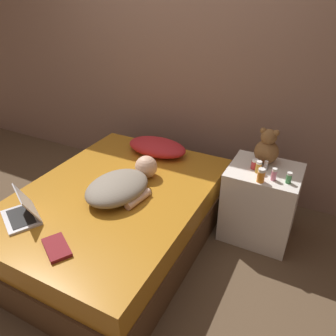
{
  "coord_description": "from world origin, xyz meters",
  "views": [
    {
      "loc": [
        1.34,
        -1.69,
        1.91
      ],
      "look_at": [
        0.35,
        0.23,
        0.66
      ],
      "focal_mm": 35.0,
      "sensor_mm": 36.0,
      "label": 1
    }
  ],
  "objects_px": {
    "person_lying": "(123,184)",
    "book": "(57,248)",
    "laptop": "(23,212)",
    "bottle_amber": "(259,167)",
    "bottle_pink": "(274,174)",
    "bottle_red": "(255,164)",
    "bottle_clear": "(266,166)",
    "teddy_bear": "(267,148)",
    "pillow": "(157,147)",
    "bottle_orange": "(261,175)",
    "bottle_green": "(289,178)"
  },
  "relations": [
    {
      "from": "laptop",
      "to": "book",
      "type": "relative_size",
      "value": 1.39
    },
    {
      "from": "bottle_pink",
      "to": "bottle_green",
      "type": "xyz_separation_m",
      "value": [
        0.1,
        0.01,
        -0.0
      ]
    },
    {
      "from": "bottle_amber",
      "to": "book",
      "type": "distance_m",
      "value": 1.52
    },
    {
      "from": "bottle_pink",
      "to": "bottle_amber",
      "type": "relative_size",
      "value": 1.0
    },
    {
      "from": "person_lying",
      "to": "bottle_pink",
      "type": "height_order",
      "value": "bottle_pink"
    },
    {
      "from": "bottle_clear",
      "to": "bottle_red",
      "type": "xyz_separation_m",
      "value": [
        -0.08,
        -0.02,
        0.0
      ]
    },
    {
      "from": "pillow",
      "to": "bottle_red",
      "type": "relative_size",
      "value": 6.99
    },
    {
      "from": "laptop",
      "to": "bottle_amber",
      "type": "xyz_separation_m",
      "value": [
        1.33,
        1.08,
        0.15
      ]
    },
    {
      "from": "teddy_bear",
      "to": "bottle_amber",
      "type": "distance_m",
      "value": 0.2
    },
    {
      "from": "bottle_amber",
      "to": "book",
      "type": "bearing_deg",
      "value": -126.95
    },
    {
      "from": "bottle_pink",
      "to": "book",
      "type": "height_order",
      "value": "bottle_pink"
    },
    {
      "from": "bottle_green",
      "to": "bottle_orange",
      "type": "bearing_deg",
      "value": -157.51
    },
    {
      "from": "bottle_pink",
      "to": "bottle_clear",
      "type": "distance_m",
      "value": 0.15
    },
    {
      "from": "person_lying",
      "to": "bottle_clear",
      "type": "xyz_separation_m",
      "value": [
        0.93,
        0.58,
        0.11
      ]
    },
    {
      "from": "bottle_pink",
      "to": "pillow",
      "type": "bearing_deg",
      "value": 168.29
    },
    {
      "from": "laptop",
      "to": "teddy_bear",
      "type": "distance_m",
      "value": 1.85
    },
    {
      "from": "bottle_pink",
      "to": "bottle_green",
      "type": "relative_size",
      "value": 1.12
    },
    {
      "from": "person_lying",
      "to": "bottle_green",
      "type": "distance_m",
      "value": 1.22
    },
    {
      "from": "teddy_bear",
      "to": "bottle_orange",
      "type": "relative_size",
      "value": 2.73
    },
    {
      "from": "bottle_orange",
      "to": "book",
      "type": "bearing_deg",
      "value": -131.38
    },
    {
      "from": "pillow",
      "to": "bottle_red",
      "type": "height_order",
      "value": "bottle_red"
    },
    {
      "from": "teddy_bear",
      "to": "bottle_pink",
      "type": "xyz_separation_m",
      "value": [
        0.12,
        -0.24,
        -0.08
      ]
    },
    {
      "from": "bottle_amber",
      "to": "bottle_orange",
      "type": "relative_size",
      "value": 0.89
    },
    {
      "from": "teddy_bear",
      "to": "bottle_clear",
      "type": "height_order",
      "value": "teddy_bear"
    },
    {
      "from": "person_lying",
      "to": "book",
      "type": "height_order",
      "value": "person_lying"
    },
    {
      "from": "book",
      "to": "bottle_pink",
      "type": "bearing_deg",
      "value": 48.08
    },
    {
      "from": "teddy_bear",
      "to": "bottle_pink",
      "type": "relative_size",
      "value": 3.05
    },
    {
      "from": "bottle_pink",
      "to": "book",
      "type": "distance_m",
      "value": 1.56
    },
    {
      "from": "bottle_pink",
      "to": "book",
      "type": "xyz_separation_m",
      "value": [
        -1.04,
        -1.15,
        -0.18
      ]
    },
    {
      "from": "bottle_amber",
      "to": "bottle_clear",
      "type": "xyz_separation_m",
      "value": [
        0.04,
        0.07,
        -0.01
      ]
    },
    {
      "from": "pillow",
      "to": "bottle_clear",
      "type": "bearing_deg",
      "value": -5.87
    },
    {
      "from": "bottle_amber",
      "to": "bottle_red",
      "type": "bearing_deg",
      "value": 133.69
    },
    {
      "from": "bottle_clear",
      "to": "person_lying",
      "type": "bearing_deg",
      "value": -148.0
    },
    {
      "from": "laptop",
      "to": "book",
      "type": "distance_m",
      "value": 0.44
    },
    {
      "from": "bottle_green",
      "to": "bottle_clear",
      "type": "bearing_deg",
      "value": 148.77
    },
    {
      "from": "bottle_amber",
      "to": "bottle_clear",
      "type": "height_order",
      "value": "bottle_amber"
    },
    {
      "from": "bottle_pink",
      "to": "bottle_orange",
      "type": "relative_size",
      "value": 0.9
    },
    {
      "from": "laptop",
      "to": "bottle_pink",
      "type": "distance_m",
      "value": 1.78
    },
    {
      "from": "person_lying",
      "to": "teddy_bear",
      "type": "height_order",
      "value": "teddy_bear"
    },
    {
      "from": "pillow",
      "to": "bottle_green",
      "type": "relative_size",
      "value": 6.69
    },
    {
      "from": "pillow",
      "to": "bottle_clear",
      "type": "distance_m",
      "value": 1.02
    },
    {
      "from": "bottle_orange",
      "to": "person_lying",
      "type": "bearing_deg",
      "value": -157.3
    },
    {
      "from": "bottle_pink",
      "to": "bottle_clear",
      "type": "xyz_separation_m",
      "value": [
        -0.08,
        0.12,
        -0.01
      ]
    },
    {
      "from": "bottle_orange",
      "to": "teddy_bear",
      "type": "bearing_deg",
      "value": 96.88
    },
    {
      "from": "bottle_amber",
      "to": "bottle_pink",
      "type": "bearing_deg",
      "value": -24.12
    },
    {
      "from": "teddy_bear",
      "to": "bottle_pink",
      "type": "bearing_deg",
      "value": -64.26
    },
    {
      "from": "bottle_red",
      "to": "bottle_green",
      "type": "bearing_deg",
      "value": -18.52
    },
    {
      "from": "laptop",
      "to": "bottle_orange",
      "type": "xyz_separation_m",
      "value": [
        1.37,
        0.96,
        0.15
      ]
    },
    {
      "from": "bottle_amber",
      "to": "bottle_clear",
      "type": "distance_m",
      "value": 0.08
    },
    {
      "from": "bottle_green",
      "to": "bottle_red",
      "type": "bearing_deg",
      "value": 161.48
    }
  ]
}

